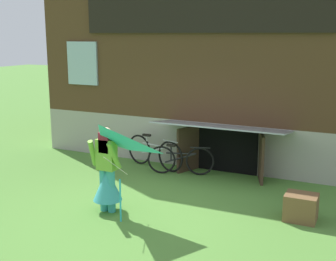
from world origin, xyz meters
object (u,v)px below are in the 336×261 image
at_px(wooden_crate, 301,207).
at_px(bicycle_black, 181,160).
at_px(person, 107,177).
at_px(kite, 99,153).
at_px(bicycle_silver, 154,152).

bearing_deg(wooden_crate, bicycle_black, 153.31).
bearing_deg(bicycle_black, person, -114.18).
distance_m(person, wooden_crate, 3.40).
bearing_deg(person, kite, -75.96).
xyz_separation_m(kite, bicycle_black, (0.03, 3.16, -0.92)).
xyz_separation_m(person, bicycle_silver, (-0.47, 2.74, -0.26)).
height_order(kite, bicycle_black, kite).
bearing_deg(person, bicycle_silver, 89.70).
height_order(kite, bicycle_silver, kite).
xyz_separation_m(kite, bicycle_silver, (-0.74, 3.36, -0.88)).
relative_size(bicycle_silver, wooden_crate, 3.14).
relative_size(person, bicycle_silver, 0.92).
bearing_deg(bicycle_black, bicycle_silver, 147.80).
xyz_separation_m(kite, wooden_crate, (2.92, 1.70, -1.03)).
relative_size(kite, bicycle_silver, 0.93).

